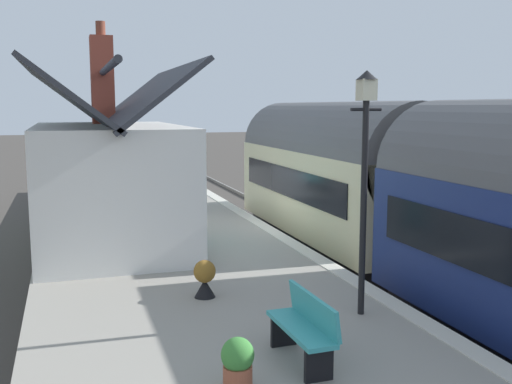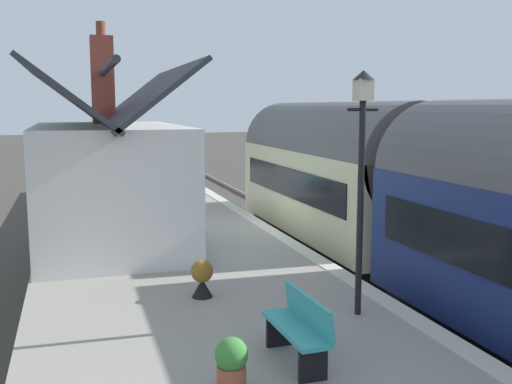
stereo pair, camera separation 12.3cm
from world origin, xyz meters
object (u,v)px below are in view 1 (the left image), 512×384
train (413,199)px  planter_edge_near (125,191)px  station_building (110,178)px  bench_near_building (305,326)px  planter_bench_left (238,363)px  planter_by_door (205,279)px  lamp_post_platform (365,147)px  bench_platform_end (144,187)px

train → planter_edge_near: train is taller
station_building → planter_edge_near: (6.63, -0.94, -1.24)m
bench_near_building → planter_bench_left: bearing=114.6°
train → bench_near_building: 6.22m
planter_edge_near → planter_by_door: bearing=-178.7°
planter_by_door → bench_near_building: bearing=-167.9°
planter_by_door → planter_edge_near: planter_by_door is taller
train → lamp_post_platform: lamp_post_platform is taller
lamp_post_platform → planter_bench_left: bearing=125.9°
station_building → planter_edge_near: size_ratio=7.32×
station_building → bench_near_building: bearing=-166.8°
planter_edge_near → planter_bench_left: planter_bench_left is taller
train → planter_by_door: (-1.45, 4.97, -0.93)m
lamp_post_platform → station_building: bearing=27.7°
bench_platform_end → bench_near_building: bearing=-178.9°
train → planter_by_door: bearing=106.3°
bench_platform_end → planter_edge_near: (0.45, 0.61, -0.18)m
train → bench_near_building: size_ratio=11.86×
bench_near_building → planter_edge_near: size_ratio=1.55×
station_building → planter_edge_near: bearing=-8.1°
bench_platform_end → lamp_post_platform: (-12.55, -1.81, 2.15)m
planter_bench_left → lamp_post_platform: bearing=-54.1°
planter_edge_near → lamp_post_platform: lamp_post_platform is taller
bench_near_building → planter_edge_near: bench_near_building is taller
station_building → planter_bench_left: (-8.21, -0.80, -1.22)m
planter_edge_near → lamp_post_platform: (-13.00, -2.41, 2.33)m
bench_platform_end → planter_bench_left: bench_platform_end is taller
bench_platform_end → planter_bench_left: bearing=177.0°
bench_near_building → planter_edge_near: bearing=3.5°
station_building → planter_bench_left: 8.34m
planter_edge_near → bench_near_building: bearing=-176.5°
train → bench_platform_end: 10.62m
bench_near_building → planter_by_door: bench_near_building is taller
train → planter_by_door: 5.26m
planter_by_door → planter_edge_near: 11.45m
planter_by_door → planter_bench_left: planter_by_door is taller
train → bench_platform_end: (9.54, 4.62, -0.78)m
bench_platform_end → planter_bench_left: 14.41m
bench_platform_end → planter_bench_left: size_ratio=2.28×
planter_edge_near → planter_bench_left: size_ratio=1.46×
bench_platform_end → planter_by_door: 11.00m
bench_near_building → planter_bench_left: (-0.47, 1.02, -0.15)m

